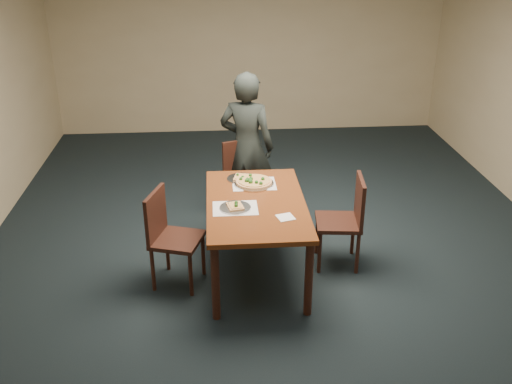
{
  "coord_description": "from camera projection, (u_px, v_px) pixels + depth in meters",
  "views": [
    {
      "loc": [
        -0.59,
        -4.9,
        3.03
      ],
      "look_at": [
        -0.22,
        -0.25,
        0.85
      ],
      "focal_mm": 40.0,
      "sensor_mm": 36.0,
      "label": 1
    }
  ],
  "objects": [
    {
      "name": "placemat_main",
      "position": [
        254.0,
        184.0,
        5.56
      ],
      "size": [
        0.42,
        0.32,
        0.0
      ],
      "primitive_type": "cube",
      "color": "white",
      "rests_on": "dining_table"
    },
    {
      "name": "napkin",
      "position": [
        285.0,
        217.0,
        4.92
      ],
      "size": [
        0.17,
        0.17,
        0.01
      ],
      "primitive_type": "cube",
      "rotation": [
        0.0,
        0.0,
        0.28
      ],
      "color": "white",
      "rests_on": "dining_table"
    },
    {
      "name": "slice_plate_far",
      "position": [
        241.0,
        178.0,
        5.66
      ],
      "size": [
        0.28,
        0.28,
        0.06
      ],
      "color": "silver",
      "rests_on": "dining_table"
    },
    {
      "name": "chair_right",
      "position": [
        347.0,
        216.0,
        5.44
      ],
      "size": [
        0.46,
        0.46,
        0.91
      ],
      "rotation": [
        0.0,
        0.0,
        -1.68
      ],
      "color": "black",
      "rests_on": "ground"
    },
    {
      "name": "ground",
      "position": [
        276.0,
        257.0,
        5.75
      ],
      "size": [
        8.0,
        8.0,
        0.0
      ],
      "primitive_type": "plane",
      "color": "black",
      "rests_on": "ground"
    },
    {
      "name": "dining_table",
      "position": [
        256.0,
        211.0,
        5.24
      ],
      "size": [
        0.9,
        1.5,
        0.75
      ],
      "color": "#552711",
      "rests_on": "ground"
    },
    {
      "name": "chair_far",
      "position": [
        245.0,
        177.0,
        6.3
      ],
      "size": [
        0.54,
        0.54,
        0.91
      ],
      "rotation": [
        0.0,
        0.0,
        0.34
      ],
      "color": "black",
      "rests_on": "ground"
    },
    {
      "name": "pizza_pan",
      "position": [
        254.0,
        182.0,
        5.55
      ],
      "size": [
        0.39,
        0.39,
        0.07
      ],
      "color": "silver",
      "rests_on": "dining_table"
    },
    {
      "name": "diner",
      "position": [
        247.0,
        146.0,
        6.27
      ],
      "size": [
        0.7,
        0.58,
        1.66
      ],
      "primitive_type": "imported",
      "rotation": [
        0.0,
        0.0,
        2.8
      ],
      "color": "black",
      "rests_on": "ground"
    },
    {
      "name": "placemat_near",
      "position": [
        235.0,
        208.0,
        5.08
      ],
      "size": [
        0.4,
        0.3,
        0.0
      ],
      "primitive_type": "cube",
      "color": "white",
      "rests_on": "dining_table"
    },
    {
      "name": "room_shell",
      "position": [
        279.0,
        88.0,
        5.02
      ],
      "size": [
        8.0,
        8.0,
        8.0
      ],
      "color": "tan",
      "rests_on": "ground"
    },
    {
      "name": "chair_left",
      "position": [
        169.0,
        233.0,
        5.15
      ],
      "size": [
        0.53,
        0.53,
        0.91
      ],
      "rotation": [
        0.0,
        0.0,
        1.26
      ],
      "color": "black",
      "rests_on": "ground"
    },
    {
      "name": "slice_plate_near",
      "position": [
        235.0,
        207.0,
        5.07
      ],
      "size": [
        0.28,
        0.28,
        0.06
      ],
      "color": "silver",
      "rests_on": "dining_table"
    }
  ]
}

